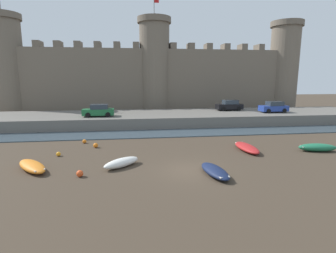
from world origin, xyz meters
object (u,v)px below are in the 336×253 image
object	(u,v)px
rowboat_midflat_centre	(215,171)
mooring_buoy_near_channel	(58,154)
rowboat_foreground_right	(32,166)
car_quay_west	(99,111)
mooring_buoy_near_shore	(80,174)
rowboat_near_channel_left	(247,147)
car_quay_east	(274,107)
car_quay_centre_west	(229,105)
rowboat_midflat_right	(317,147)
rowboat_foreground_centre	(122,162)
mooring_buoy_mid_mud	(84,141)
mooring_buoy_off_centre	(96,145)

from	to	relation	value
rowboat_midflat_centre	mooring_buoy_near_channel	size ratio (longest dim) A/B	9.53
rowboat_foreground_right	car_quay_west	bearing A→B (deg)	80.38
mooring_buoy_near_shore	rowboat_near_channel_left	bearing A→B (deg)	18.58
mooring_buoy_near_shore	car_quay_east	distance (m)	31.14
mooring_buoy_near_shore	car_quay_centre_west	xyz separation A→B (m)	(18.82, 22.26, 2.06)
rowboat_midflat_right	rowboat_midflat_centre	bearing A→B (deg)	-157.76
rowboat_near_channel_left	rowboat_midflat_centre	world-z (taller)	rowboat_near_channel_left
rowboat_midflat_centre	rowboat_foreground_centre	bearing A→B (deg)	158.30
rowboat_midflat_centre	car_quay_west	xyz separation A→B (m)	(-10.12, 19.05, 1.99)
rowboat_near_channel_left	rowboat_foreground_centre	bearing A→B (deg)	-165.05
car_quay_east	car_quay_west	xyz separation A→B (m)	(-25.45, -0.90, 0.00)
rowboat_foreground_right	car_quay_centre_west	bearing A→B (deg)	42.25
rowboat_foreground_centre	car_quay_east	world-z (taller)	car_quay_east
rowboat_midflat_centre	rowboat_midflat_right	distance (m)	12.01
rowboat_midflat_centre	car_quay_centre_west	xyz separation A→B (m)	(9.63, 23.14, 1.99)
car_quay_centre_west	car_quay_west	world-z (taller)	same
rowboat_midflat_right	car_quay_west	bearing A→B (deg)	145.68
rowboat_foreground_right	mooring_buoy_near_shore	bearing A→B (deg)	-25.98
rowboat_foreground_right	mooring_buoy_mid_mud	bearing A→B (deg)	73.11
rowboat_foreground_centre	rowboat_foreground_right	xyz separation A→B (m)	(-6.43, 0.10, -0.03)
mooring_buoy_mid_mud	car_quay_west	world-z (taller)	car_quay_west
mooring_buoy_near_channel	mooring_buoy_near_shore	world-z (taller)	mooring_buoy_near_shore
rowboat_near_channel_left	mooring_buoy_off_centre	distance (m)	14.27
rowboat_foreground_centre	mooring_buoy_near_channel	size ratio (longest dim) A/B	7.94
car_quay_west	car_quay_east	bearing A→B (deg)	2.03
rowboat_midflat_right	mooring_buoy_near_shore	distance (m)	20.64
mooring_buoy_near_shore	mooring_buoy_off_centre	xyz separation A→B (m)	(0.02, 7.58, -0.00)
mooring_buoy_near_shore	car_quay_west	xyz separation A→B (m)	(-0.92, 18.17, 2.06)
mooring_buoy_mid_mud	car_quay_east	world-z (taller)	car_quay_east
mooring_buoy_near_channel	mooring_buoy_near_shore	xyz separation A→B (m)	(2.76, -5.15, 0.04)
rowboat_midflat_right	mooring_buoy_near_channel	world-z (taller)	rowboat_midflat_right
mooring_buoy_mid_mud	mooring_buoy_near_channel	world-z (taller)	mooring_buoy_mid_mud
mooring_buoy_near_channel	car_quay_east	xyz separation A→B (m)	(27.29, 13.92, 2.10)
mooring_buoy_off_centre	car_quay_west	xyz separation A→B (m)	(-0.95, 10.59, 2.06)
car_quay_east	car_quay_west	distance (m)	25.47
mooring_buoy_near_channel	mooring_buoy_near_shore	bearing A→B (deg)	-61.81
rowboat_foreground_centre	mooring_buoy_mid_mud	xyz separation A→B (m)	(-4.09, 7.80, -0.14)
rowboat_midflat_centre	car_quay_east	xyz separation A→B (m)	(15.33, 19.95, 1.99)
mooring_buoy_near_channel	rowboat_near_channel_left	bearing A→B (deg)	-1.51
rowboat_foreground_centre	mooring_buoy_mid_mud	world-z (taller)	rowboat_foreground_centre
rowboat_foreground_right	rowboat_midflat_right	world-z (taller)	rowboat_midflat_right
rowboat_near_channel_left	mooring_buoy_off_centre	size ratio (longest dim) A/B	8.84
rowboat_midflat_centre	mooring_buoy_mid_mud	bearing A→B (deg)	135.52
rowboat_foreground_right	car_quay_west	world-z (taller)	car_quay_west
rowboat_midflat_centre	mooring_buoy_near_shore	world-z (taller)	rowboat_midflat_centre
car_quay_centre_west	rowboat_foreground_centre	bearing A→B (deg)	-128.05
mooring_buoy_near_channel	car_quay_west	xyz separation A→B (m)	(1.83, 13.02, 2.10)
rowboat_midflat_right	mooring_buoy_near_shore	size ratio (longest dim) A/B	7.64
car_quay_east	mooring_buoy_mid_mud	bearing A→B (deg)	-159.70
rowboat_near_channel_left	mooring_buoy_off_centre	world-z (taller)	rowboat_near_channel_left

